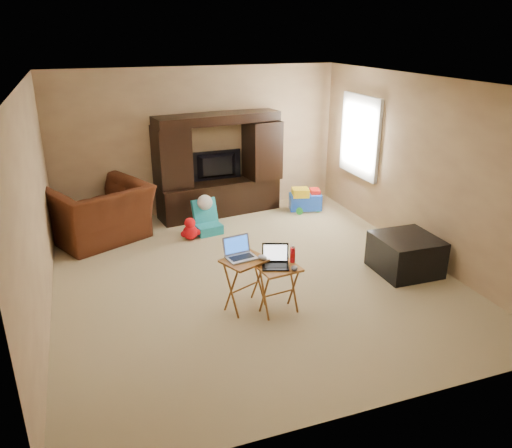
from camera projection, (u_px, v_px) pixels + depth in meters
name	position (u px, v px, depth m)	size (l,w,h in m)	color
floor	(251.00, 274.00, 6.67)	(5.50, 5.50, 0.00)	#CEBA8F
ceiling	(250.00, 81.00, 5.76)	(5.50, 5.50, 0.00)	silver
wall_back	(199.00, 141.00, 8.63)	(5.00, 5.00, 0.00)	tan
wall_front	(368.00, 284.00, 3.80)	(5.00, 5.00, 0.00)	tan
wall_left	(34.00, 207.00, 5.43)	(5.50, 5.50, 0.00)	tan
wall_right	(419.00, 168.00, 7.00)	(5.50, 5.50, 0.00)	tan
window_pane	(361.00, 136.00, 8.30)	(1.20, 1.20, 0.00)	white
window_frame	(360.00, 136.00, 8.29)	(0.06, 1.14, 1.34)	white
entertainment_center	(219.00, 165.00, 8.58)	(2.15, 0.54, 1.76)	black
television	(218.00, 166.00, 8.65)	(0.89, 0.12, 0.51)	black
recliner	(100.00, 213.00, 7.60)	(1.36, 1.18, 0.88)	#4B2210
child_rocker	(207.00, 217.00, 7.95)	(0.40, 0.46, 0.53)	teal
plush_toy	(190.00, 228.00, 7.73)	(0.32, 0.27, 0.36)	red
push_toy	(305.00, 199.00, 8.96)	(0.57, 0.41, 0.43)	blue
ottoman	(406.00, 254.00, 6.68)	(0.77, 0.77, 0.50)	black
tray_table_left	(245.00, 284.00, 5.77)	(0.48, 0.39, 0.63)	#A86A28
tray_table_right	(279.00, 290.00, 5.69)	(0.44, 0.35, 0.57)	#A66428
laptop_left	(241.00, 249.00, 5.63)	(0.33, 0.27, 0.24)	#B0B1B5
laptop_right	(276.00, 257.00, 5.54)	(0.30, 0.25, 0.24)	black
mouse_left	(263.00, 257.00, 5.64)	(0.08, 0.13, 0.05)	silver
mouse_right	(294.00, 268.00, 5.51)	(0.07, 0.12, 0.05)	#444449
water_bottle	(293.00, 255.00, 5.68)	(0.06, 0.06, 0.18)	red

